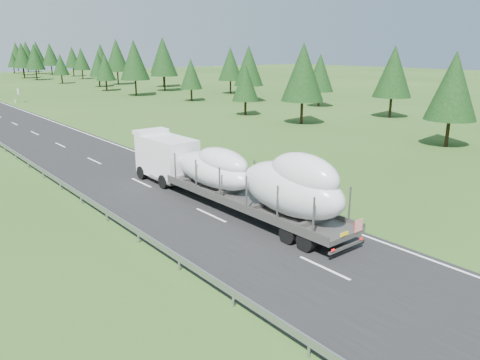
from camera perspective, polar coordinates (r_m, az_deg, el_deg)
ground at (r=22.19m, az=10.22°, el=-10.54°), size 400.00×400.00×0.00m
highway_sign at (r=95.83m, az=-25.43°, el=9.59°), size 0.08×0.90×2.60m
tree_line_right at (r=119.75m, az=-12.64°, el=14.14°), size 25.94×243.90×12.42m
boat_truck at (r=28.76m, az=-0.95°, el=0.81°), size 2.98×19.83×4.59m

